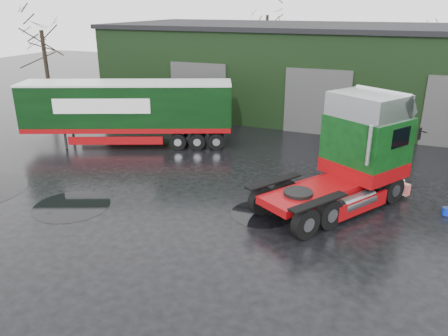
# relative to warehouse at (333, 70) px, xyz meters

# --- Properties ---
(ground) EXTENTS (100.00, 100.00, 0.00)m
(ground) POSITION_rel_warehouse_xyz_m (-2.00, -20.00, -3.16)
(ground) COLOR black
(warehouse) EXTENTS (32.40, 12.40, 6.30)m
(warehouse) POSITION_rel_warehouse_xyz_m (0.00, 0.00, 0.00)
(warehouse) COLOR black
(warehouse) RESTS_ON ground
(hero_tractor) EXTENTS (6.44, 7.68, 4.46)m
(hero_tractor) POSITION_rel_warehouse_xyz_m (2.50, -16.52, -0.93)
(hero_tractor) COLOR #0A3410
(hero_tractor) RESTS_ON ground
(trailer_left) EXTENTS (11.79, 6.69, 3.65)m
(trailer_left) POSITION_rel_warehouse_xyz_m (-9.50, -12.28, -1.33)
(trailer_left) COLOR silver
(trailer_left) RESTS_ON ground
(wash_bucket) EXTENTS (0.31, 0.31, 0.29)m
(wash_bucket) POSITION_rel_warehouse_xyz_m (6.85, -15.45, -3.01)
(wash_bucket) COLOR #0825B8
(wash_bucket) RESTS_ON ground
(tree_left) EXTENTS (4.40, 4.40, 8.50)m
(tree_left) POSITION_rel_warehouse_xyz_m (-19.00, -8.00, 1.09)
(tree_left) COLOR black
(tree_left) RESTS_ON ground
(tree_back_a) EXTENTS (4.40, 4.40, 9.50)m
(tree_back_a) POSITION_rel_warehouse_xyz_m (-8.00, 10.00, 1.59)
(tree_back_a) COLOR black
(tree_back_a) RESTS_ON ground
(tree_back_b) EXTENTS (4.40, 4.40, 7.50)m
(tree_back_b) POSITION_rel_warehouse_xyz_m (8.00, 10.00, 0.59)
(tree_back_b) COLOR black
(tree_back_b) RESTS_ON ground
(puddle_0) EXTENTS (3.07, 3.07, 0.01)m
(puddle_0) POSITION_rel_warehouse_xyz_m (-7.14, -20.21, -3.15)
(puddle_0) COLOR black
(puddle_0) RESTS_ON ground
(puddle_1) EXTENTS (2.46, 2.46, 0.01)m
(puddle_1) POSITION_rel_warehouse_xyz_m (0.22, -18.01, -3.15)
(puddle_1) COLOR black
(puddle_1) RESTS_ON ground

